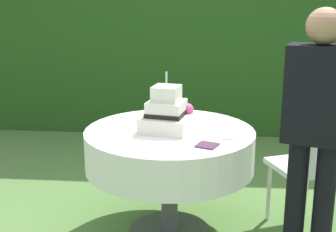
{
  "coord_description": "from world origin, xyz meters",
  "views": [
    {
      "loc": [
        0.25,
        -3.01,
        1.69
      ],
      "look_at": [
        -0.01,
        -0.0,
        0.87
      ],
      "focal_mm": 49.85,
      "sensor_mm": 36.0,
      "label": 1
    }
  ],
  "objects_px": {
    "cake_table": "(170,149)",
    "standing_person": "(316,129)",
    "serving_plate_near": "(227,136)",
    "serving_plate_far": "(129,116)",
    "garden_chair": "(309,161)",
    "wedding_cake": "(167,114)",
    "napkin_stack": "(207,145)"
  },
  "relations": [
    {
      "from": "wedding_cake",
      "to": "cake_table",
      "type": "bearing_deg",
      "value": 6.53
    },
    {
      "from": "cake_table",
      "to": "serving_plate_near",
      "type": "relative_size",
      "value": 9.37
    },
    {
      "from": "wedding_cake",
      "to": "standing_person",
      "type": "xyz_separation_m",
      "value": [
        0.88,
        -0.43,
        0.05
      ]
    },
    {
      "from": "serving_plate_near",
      "to": "standing_person",
      "type": "bearing_deg",
      "value": -33.21
    },
    {
      "from": "standing_person",
      "to": "serving_plate_near",
      "type": "bearing_deg",
      "value": 146.79
    },
    {
      "from": "serving_plate_near",
      "to": "serving_plate_far",
      "type": "distance_m",
      "value": 0.83
    },
    {
      "from": "serving_plate_far",
      "to": "standing_person",
      "type": "height_order",
      "value": "standing_person"
    },
    {
      "from": "cake_table",
      "to": "serving_plate_near",
      "type": "distance_m",
      "value": 0.43
    },
    {
      "from": "cake_table",
      "to": "wedding_cake",
      "type": "distance_m",
      "value": 0.25
    },
    {
      "from": "garden_chair",
      "to": "standing_person",
      "type": "distance_m",
      "value": 0.66
    },
    {
      "from": "napkin_stack",
      "to": "standing_person",
      "type": "xyz_separation_m",
      "value": [
        0.61,
        -0.13,
        0.16
      ]
    },
    {
      "from": "cake_table",
      "to": "napkin_stack",
      "type": "bearing_deg",
      "value": -50.37
    },
    {
      "from": "napkin_stack",
      "to": "cake_table",
      "type": "bearing_deg",
      "value": 129.63
    },
    {
      "from": "serving_plate_far",
      "to": "cake_table",
      "type": "bearing_deg",
      "value": -43.61
    },
    {
      "from": "cake_table",
      "to": "standing_person",
      "type": "relative_size",
      "value": 0.72
    },
    {
      "from": "wedding_cake",
      "to": "serving_plate_near",
      "type": "distance_m",
      "value": 0.43
    },
    {
      "from": "cake_table",
      "to": "standing_person",
      "type": "bearing_deg",
      "value": -26.76
    },
    {
      "from": "serving_plate_near",
      "to": "serving_plate_far",
      "type": "xyz_separation_m",
      "value": [
        -0.71,
        0.43,
        0.0
      ]
    },
    {
      "from": "serving_plate_far",
      "to": "napkin_stack",
      "type": "bearing_deg",
      "value": -46.78
    },
    {
      "from": "cake_table",
      "to": "garden_chair",
      "type": "distance_m",
      "value": 0.97
    },
    {
      "from": "wedding_cake",
      "to": "serving_plate_near",
      "type": "relative_size",
      "value": 3.25
    },
    {
      "from": "cake_table",
      "to": "serving_plate_far",
      "type": "distance_m",
      "value": 0.48
    },
    {
      "from": "serving_plate_far",
      "to": "napkin_stack",
      "type": "relative_size",
      "value": 1.19
    },
    {
      "from": "napkin_stack",
      "to": "standing_person",
      "type": "bearing_deg",
      "value": -11.71
    },
    {
      "from": "serving_plate_near",
      "to": "napkin_stack",
      "type": "bearing_deg",
      "value": -123.64
    },
    {
      "from": "wedding_cake",
      "to": "garden_chair",
      "type": "xyz_separation_m",
      "value": [
        0.98,
        0.09,
        -0.34
      ]
    },
    {
      "from": "napkin_stack",
      "to": "standing_person",
      "type": "height_order",
      "value": "standing_person"
    },
    {
      "from": "serving_plate_near",
      "to": "garden_chair",
      "type": "distance_m",
      "value": 0.66
    },
    {
      "from": "serving_plate_far",
      "to": "standing_person",
      "type": "relative_size",
      "value": 0.09
    },
    {
      "from": "cake_table",
      "to": "wedding_cake",
      "type": "xyz_separation_m",
      "value": [
        -0.02,
        -0.0,
        0.25
      ]
    },
    {
      "from": "serving_plate_far",
      "to": "standing_person",
      "type": "xyz_separation_m",
      "value": [
        1.19,
        -0.75,
        0.16
      ]
    },
    {
      "from": "serving_plate_near",
      "to": "garden_chair",
      "type": "bearing_deg",
      "value": 19.93
    }
  ]
}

